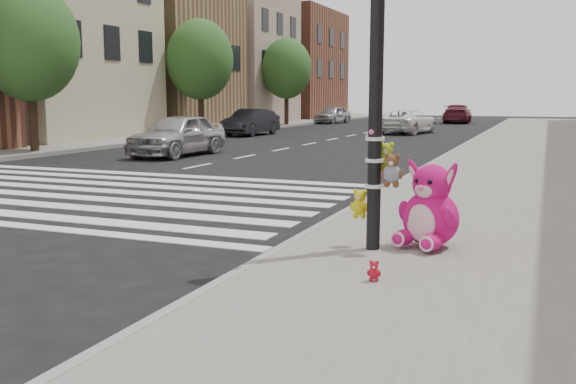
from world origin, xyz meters
The scene contains 20 objects.
ground centered at (0.00, 0.00, 0.00)m, with size 120.00×120.00×0.00m, color black.
sidewalk_near centered at (5.00, 10.00, 0.07)m, with size 7.00×80.00×0.14m, color slate.
sidewalk_far centered at (-13.50, 20.00, 0.07)m, with size 6.00×80.00×0.14m, color slate.
curb_edge centered at (1.55, 10.00, 0.07)m, with size 0.12×80.00×0.15m, color gray.
crosswalk centered at (-4.50, 5.20, 0.01)m, with size 11.00×6.00×0.01m, color silver, non-canonical shape.
bld_far_b centered at (-15.50, 17.00, 5.50)m, with size 6.00×8.00×11.00m, color #BFB393.
bld_far_c centered at (-15.50, 26.00, 4.00)m, with size 6.00×8.00×8.00m, color #90744D.
bld_far_d centered at (-15.50, 35.00, 5.00)m, with size 6.00×8.00×10.00m, color tan.
bld_far_e centered at (-15.50, 46.00, 4.50)m, with size 6.00×10.00×9.00m, color brown.
signal_pole centered at (2.62, 1.81, 1.83)m, with size 0.67×0.49×4.00m.
tree_far_a centered at (-11.20, 11.00, 3.65)m, with size 3.20×3.20×5.44m.
tree_far_b centered at (-11.20, 22.00, 3.65)m, with size 3.20×3.20×5.44m.
tree_far_c centered at (-11.20, 33.00, 3.65)m, with size 3.20×3.20×5.44m.
pink_bunny centered at (3.19, 2.17, 0.57)m, with size 0.86×0.93×1.05m.
red_teddy centered at (2.95, 0.50, 0.24)m, with size 0.14×0.10×0.21m, color red, non-canonical shape.
car_silver_far centered at (-6.68, 12.54, 0.69)m, with size 1.62×4.04×1.38m, color #B0B0B5.
car_dark_far centered at (-9.17, 23.38, 0.65)m, with size 1.38×3.96×1.31m, color black.
car_white_near centered at (-2.31, 27.77, 0.62)m, with size 2.05×4.45×1.24m, color white.
car_maroon_near centered at (-1.65, 42.18, 0.66)m, with size 1.85×4.56×1.32m, color maroon.
car_silver_deep centered at (-9.80, 38.23, 0.62)m, with size 1.45×3.62×1.23m, color #AEAEB3.
Camera 1 is at (4.44, -5.42, 1.93)m, focal length 40.00 mm.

